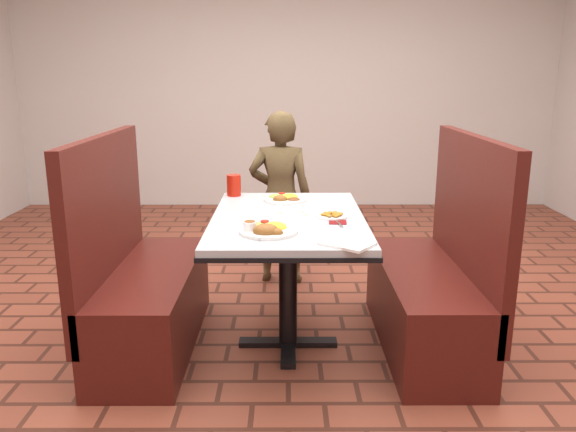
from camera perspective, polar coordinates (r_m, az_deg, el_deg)
The scene contains 14 objects.
dining_table at distance 3.00m, azimuth 0.00°, elevation -1.78°, with size 0.81×1.21×0.75m.
booth_bench_left at distance 3.21m, azimuth -14.54°, elevation -7.32°, with size 0.47×1.20×1.17m.
booth_bench_right at distance 3.21m, azimuth 14.51°, elevation -7.28°, with size 0.47×1.20×1.17m.
diner_person at distance 4.01m, azimuth -0.79°, elevation 1.83°, with size 0.45×0.30×1.24m, color brown.
near_dinner_plate at distance 2.65m, azimuth -2.11°, elevation -1.11°, with size 0.28×0.28×0.09m.
far_dinner_plate at distance 3.33m, azimuth -0.32°, elevation 1.95°, with size 0.25×0.25×0.06m.
plantain_plate at distance 2.96m, azimuth 4.46°, elevation 0.06°, with size 0.16×0.16×0.02m.
maroon_napkin at distance 2.86m, azimuth 5.07°, elevation -0.63°, with size 0.09×0.09×0.00m, color #630E11.
spoon_utensil at distance 2.82m, azimuth 5.19°, elevation -0.75°, with size 0.01×0.14×0.00m, color silver.
red_tumbler at distance 3.48m, azimuth -5.53°, elevation 3.13°, with size 0.09×0.09×0.13m, color #B8190C.
paper_napkin at distance 2.49m, azimuth 6.04°, elevation -2.80°, with size 0.21×0.16×0.01m, color white.
knife_utensil at distance 2.63m, azimuth -1.99°, elevation -1.72°, with size 0.01×0.18×0.00m, color silver.
fork_utensil at distance 2.59m, azimuth -2.32°, elevation -2.01°, with size 0.01×0.14×0.00m, color silver.
lettuce_shreds at distance 3.04m, azimuth 0.75°, elevation 0.30°, with size 0.28×0.32×0.00m, color #8AC24D, non-canonical shape.
Camera 1 is at (-0.01, -2.89, 1.48)m, focal length 35.00 mm.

